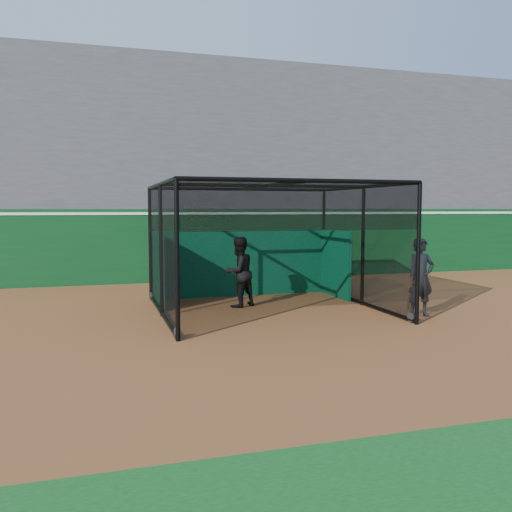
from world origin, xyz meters
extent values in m
plane|color=brown|center=(0.00, 0.00, 0.00)|extent=(120.00, 120.00, 0.00)
cube|color=#0A3B17|center=(0.00, 8.50, 1.25)|extent=(50.00, 0.45, 2.50)
cube|color=white|center=(0.00, 8.50, 2.35)|extent=(50.00, 0.50, 0.08)
cube|color=#4C4C4F|center=(0.00, 12.38, 3.88)|extent=(50.00, 7.85, 7.75)
cube|color=#4C4C4F|center=(0.00, 15.80, 8.35)|extent=(50.00, 0.30, 1.20)
cube|color=#07482C|center=(0.67, 4.86, 0.95)|extent=(5.08, 0.10, 1.90)
cylinder|color=black|center=(-1.93, 0.16, 0.11)|extent=(0.08, 0.22, 0.22)
cylinder|color=black|center=(3.26, 0.16, 0.11)|extent=(0.08, 0.22, 0.22)
cylinder|color=black|center=(-1.93, 4.78, 0.11)|extent=(0.08, 0.22, 0.22)
cylinder|color=black|center=(3.26, 4.78, 0.11)|extent=(0.08, 0.22, 0.22)
imported|color=black|center=(0.11, 3.14, 0.90)|extent=(1.09, 1.00, 1.79)
imported|color=black|center=(3.85, 0.72, 0.92)|extent=(0.68, 0.45, 1.84)
cylinder|color=#593819|center=(3.60, 0.77, 0.55)|extent=(0.14, 0.32, 0.83)
camera|label=1|loc=(-3.42, -10.15, 2.51)|focal=38.00mm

